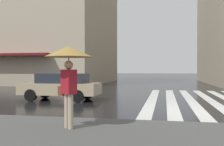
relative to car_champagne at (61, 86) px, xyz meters
name	(u,v)px	position (x,y,z in m)	size (l,w,h in m)	color
ground_plane	(187,111)	(-2.50, -6.19, -0.76)	(220.00, 220.00, 0.00)	black
zebra_crossing	(210,100)	(1.50, -7.69, -0.75)	(13.00, 6.50, 0.01)	silver
car_champagne	(61,86)	(0.00, 0.00, 0.00)	(1.85, 4.10, 1.41)	tan
pedestrian_in_red_jacket	(69,60)	(-6.98, -3.02, 1.09)	(1.19, 1.19, 2.04)	maroon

